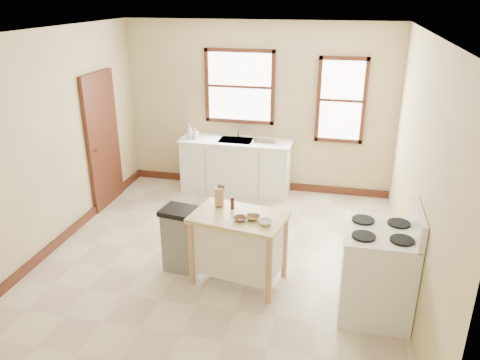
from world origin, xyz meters
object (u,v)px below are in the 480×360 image
Objects in this scene: pepper_grinder at (232,203)px; bowl_a at (240,219)px; kitchen_island at (239,248)px; bowl_b at (253,218)px; bowl_c at (265,222)px; soap_bottle_b at (195,133)px; gas_stove at (378,260)px; trash_bin at (181,239)px; knife_block at (220,198)px; dish_rack at (266,139)px; soap_bottle_a at (190,132)px.

bowl_a is at bearing -59.49° from pepper_grinder.
bowl_b is (0.18, -0.06, 0.45)m from kitchen_island.
bowl_c reaches higher than bowl_b.
bowl_b is (1.50, -2.58, -0.14)m from soap_bottle_b.
bowl_c is at bearing 175.58° from gas_stove.
bowl_b is 0.20× the size of trash_bin.
trash_bin is at bearing 167.19° from bowl_c.
knife_block reaches higher than kitchen_island.
gas_stove is at bearing -7.62° from bowl_b.
pepper_grinder is at bearing 136.07° from kitchen_island.
bowl_c is (0.33, -0.15, 0.45)m from kitchen_island.
gas_stove is (2.86, -2.77, -0.39)m from soap_bottle_b.
bowl_c is at bearing -65.90° from dish_rack.
trash_bin is (-1.08, 0.25, -0.47)m from bowl_c.
gas_stove reaches higher than knife_block.
dish_rack is (1.19, 0.07, -0.05)m from soap_bottle_b.
gas_stove is (2.28, -0.34, 0.22)m from trash_bin.
trash_bin is at bearing -62.37° from soap_bottle_b.
bowl_c is (0.47, -2.74, -0.09)m from dish_rack.
bowl_a is at bearing -58.51° from kitchen_island.
trash_bin is (-0.64, -0.05, -0.53)m from pepper_grinder.
soap_bottle_a is 2.93m from kitchen_island.
soap_bottle_b is 0.18× the size of kitchen_island.
kitchen_island is 1.57m from gas_stove.
soap_bottle_a is at bearing 119.01° from pepper_grinder.
trash_bin is (-0.92, 0.16, -0.47)m from bowl_b.
bowl_a is 1.52m from gas_stove.
soap_bottle_a is at bearing 123.42° from bowl_c.
bowl_b reaches higher than bowl_a.
bowl_a is at bearing 173.07° from bowl_c.
trash_bin is at bearing -61.58° from soap_bottle_a.
soap_bottle_b is 2.57m from trash_bin.
soap_bottle_b reaches higher than knife_block.
gas_stove reaches higher than kitchen_island.
dish_rack is 0.36× the size of kitchen_island.
dish_rack is at bearing 96.82° from bowl_b.
soap_bottle_b is 0.49× the size of dish_rack.
knife_block is (1.05, -2.32, -0.06)m from soap_bottle_b.
dish_rack reaches higher than bowl_b.
trash_bin is (-0.75, 0.10, -0.02)m from kitchen_island.
bowl_b is at bearing 150.47° from bowl_c.
bowl_b is (0.32, -2.65, -0.09)m from dish_rack.
bowl_c is (0.29, -0.04, 0.00)m from bowl_a.
kitchen_island is 0.48m from bowl_b.
bowl_b is at bearing -8.57° from kitchen_island.
bowl_a is at bearing -6.43° from trash_bin.
kitchen_island is (0.14, -2.59, -0.54)m from dish_rack.
bowl_a is 0.19× the size of trash_bin.
soap_bottle_a is 0.20× the size of gas_stove.
knife_block is 0.71m from bowl_c.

